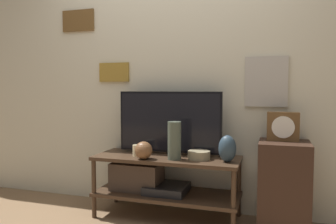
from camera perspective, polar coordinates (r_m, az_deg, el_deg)
name	(u,v)px	position (r m, az deg, el deg)	size (l,w,h in m)	color
wall_back	(176,66)	(3.14, 1.39, 7.93)	(6.40, 0.08, 2.70)	beige
media_console	(155,178)	(3.00, -2.21, -11.39)	(1.28, 0.48, 0.55)	#422D1E
television	(169,122)	(2.97, 0.24, -1.76)	(0.96, 0.05, 0.57)	black
vase_round_glass	(144,150)	(2.80, -4.27, -6.67)	(0.15, 0.15, 0.15)	brown
vase_urn_stoneware	(227,149)	(2.72, 10.30, -6.29)	(0.14, 0.13, 0.22)	#2D4251
vase_tall_ceramic	(174,141)	(2.76, 1.11, -5.00)	(0.11, 0.11, 0.32)	#4C5647
vase_wide_bowl	(199,155)	(2.81, 5.43, -7.46)	(0.19, 0.19, 0.07)	tan
candle_jar	(138,150)	(2.93, -5.25, -6.69)	(0.10, 0.10, 0.10)	beige
side_table	(284,186)	(2.87, 19.47, -12.00)	(0.40, 0.40, 0.72)	#382319
mantel_clock	(283,126)	(2.82, 19.38, -2.40)	(0.25, 0.11, 0.23)	brown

